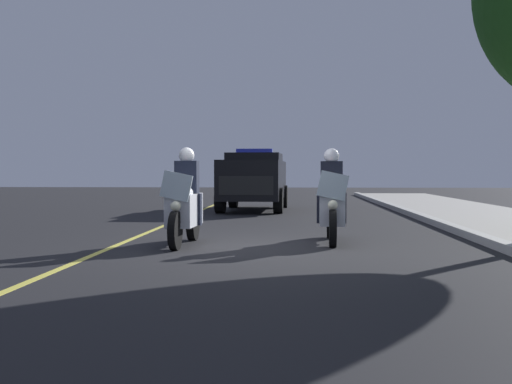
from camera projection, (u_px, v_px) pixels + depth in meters
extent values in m
plane|color=black|center=(251.00, 248.00, 10.57)|extent=(80.00, 80.00, 0.00)
cube|color=#B7B5AD|center=(500.00, 245.00, 10.31)|extent=(48.00, 0.24, 0.15)
cube|color=#E0D14C|center=(114.00, 246.00, 10.72)|extent=(48.00, 0.12, 0.01)
cylinder|color=black|center=(175.00, 231.00, 10.19)|extent=(0.64, 0.14, 0.64)
cylinder|color=black|center=(193.00, 223.00, 11.68)|extent=(0.64, 0.16, 0.64)
cube|color=silver|center=(184.00, 210.00, 10.90)|extent=(1.21, 0.48, 0.56)
ellipsoid|color=silver|center=(184.00, 193.00, 10.84)|extent=(0.57, 0.34, 0.24)
cube|color=silver|center=(176.00, 186.00, 10.26)|extent=(0.08, 0.56, 0.53)
sphere|color=#F9F4CC|center=(176.00, 206.00, 10.21)|extent=(0.17, 0.17, 0.17)
sphere|color=red|center=(169.00, 190.00, 10.41)|extent=(0.09, 0.09, 0.09)
sphere|color=#1933F2|center=(187.00, 190.00, 10.38)|extent=(0.09, 0.09, 0.09)
cube|color=black|center=(187.00, 178.00, 11.11)|extent=(0.29, 0.41, 0.60)
cube|color=black|center=(197.00, 209.00, 11.05)|extent=(0.18, 0.15, 0.56)
cube|color=black|center=(175.00, 209.00, 11.09)|extent=(0.18, 0.15, 0.56)
sphere|color=white|center=(187.00, 155.00, 11.08)|extent=(0.28, 0.28, 0.28)
cylinder|color=black|center=(333.00, 229.00, 10.58)|extent=(0.64, 0.14, 0.64)
cylinder|color=black|center=(331.00, 222.00, 12.08)|extent=(0.64, 0.16, 0.64)
cube|color=silver|center=(332.00, 208.00, 11.30)|extent=(1.21, 0.48, 0.56)
ellipsoid|color=silver|center=(332.00, 192.00, 11.24)|extent=(0.57, 0.34, 0.24)
cube|color=silver|center=(333.00, 186.00, 10.66)|extent=(0.08, 0.56, 0.53)
sphere|color=#F9F4CC|center=(333.00, 205.00, 10.61)|extent=(0.17, 0.17, 0.17)
sphere|color=red|center=(323.00, 189.00, 10.81)|extent=(0.09, 0.09, 0.09)
sphere|color=#1933F2|center=(342.00, 189.00, 10.78)|extent=(0.09, 0.09, 0.09)
cube|color=black|center=(331.00, 177.00, 11.51)|extent=(0.29, 0.41, 0.60)
cube|color=black|center=(342.00, 208.00, 11.45)|extent=(0.18, 0.15, 0.56)
cube|color=black|center=(321.00, 208.00, 11.49)|extent=(0.18, 0.15, 0.56)
sphere|color=silver|center=(332.00, 156.00, 11.48)|extent=(0.28, 0.28, 0.28)
cube|color=black|center=(254.00, 180.00, 20.74)|extent=(4.96, 2.06, 1.24)
cube|color=black|center=(255.00, 159.00, 21.02)|extent=(2.46, 1.82, 0.36)
cube|color=#2633D8|center=(254.00, 151.00, 20.81)|extent=(0.32, 1.21, 0.14)
cube|color=black|center=(246.00, 185.00, 18.36)|extent=(0.17, 1.62, 0.56)
cylinder|color=black|center=(278.00, 201.00, 19.13)|extent=(0.81, 0.31, 0.80)
cylinder|color=black|center=(220.00, 200.00, 19.30)|extent=(0.81, 0.31, 0.80)
cylinder|color=black|center=(283.00, 196.00, 22.22)|extent=(0.81, 0.31, 0.80)
cylinder|color=black|center=(233.00, 196.00, 22.39)|extent=(0.81, 0.31, 0.80)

